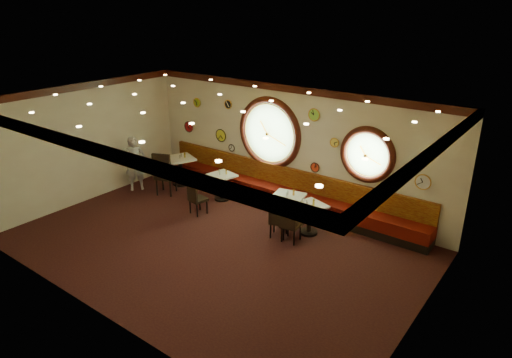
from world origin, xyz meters
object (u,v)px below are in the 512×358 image
object	(u,v)px
condiment_b_salt	(219,171)
condiment_c_salt	(288,193)
chair_c	(278,217)
condiment_c_pepper	(287,194)
table_d	(309,215)
table_c	(287,207)
chair_a	(164,171)
condiment_b_bottle	(226,172)
condiment_a_bottle	(185,155)
condiment_c_bottle	(294,192)
table_a	(180,168)
condiment_a_pepper	(180,157)
waiter	(135,163)
condiment_d_pepper	(307,204)
condiment_d_salt	(307,202)
condiment_b_pepper	(220,173)
condiment_a_salt	(181,155)
table_b	(222,184)
chair_d	(290,220)
condiment_d_bottle	(314,202)
chair_b	(195,195)

from	to	relation	value
condiment_b_salt	condiment_c_salt	distance (m)	2.43
chair_c	condiment_c_pepper	size ratio (longest dim) A/B	5.86
table_d	table_c	bearing A→B (deg)	178.93
table_c	chair_a	distance (m)	3.86
condiment_c_salt	condiment_b_bottle	world-z (taller)	condiment_c_salt
condiment_a_bottle	condiment_c_bottle	world-z (taller)	condiment_a_bottle
chair_a	chair_c	size ratio (longest dim) A/B	1.32
table_a	table_c	distance (m)	4.04
condiment_a_pepper	condiment_a_bottle	world-z (taller)	condiment_a_bottle
condiment_b_salt	waiter	bearing A→B (deg)	-157.31
table_d	condiment_c_salt	size ratio (longest dim) A/B	7.71
condiment_c_pepper	condiment_d_pepper	xyz separation A→B (m)	(0.60, -0.07, -0.07)
chair_c	condiment_c_salt	world-z (taller)	chair_c
table_d	condiment_a_pepper	distance (m)	4.63
condiment_d_salt	condiment_a_pepper	distance (m)	4.53
condiment_a_pepper	waiter	world-z (taller)	waiter
condiment_b_pepper	condiment_d_pepper	world-z (taller)	condiment_d_pepper
table_d	condiment_a_salt	xyz separation A→B (m)	(-4.67, 0.46, 0.44)
condiment_d_salt	condiment_d_pepper	size ratio (longest dim) A/B	1.03
table_b	condiment_d_salt	size ratio (longest dim) A/B	8.71
condiment_a_bottle	chair_a	bearing A→B (deg)	-84.41
condiment_a_pepper	table_d	bearing A→B (deg)	-4.20
chair_a	waiter	size ratio (longest dim) A/B	0.49
chair_a	condiment_a_bottle	world-z (taller)	chair_a
table_d	condiment_d_pepper	size ratio (longest dim) A/B	9.64
chair_d	condiment_b_salt	size ratio (longest dim) A/B	5.78
table_c	condiment_d_bottle	size ratio (longest dim) A/B	5.35
condiment_c_salt	condiment_d_pepper	distance (m)	0.65
condiment_c_salt	condiment_d_bottle	size ratio (longest dim) A/B	0.69
table_c	chair_d	xyz separation A→B (m)	(0.48, -0.65, 0.05)
condiment_a_pepper	condiment_a_salt	bearing A→B (deg)	120.23
table_a	condiment_c_bottle	world-z (taller)	condiment_c_bottle
chair_b	condiment_a_pepper	distance (m)	2.14
waiter	chair_a	bearing A→B (deg)	-42.34
condiment_c_pepper	condiment_d_pepper	bearing A→B (deg)	-6.70
chair_b	condiment_a_bottle	xyz separation A→B (m)	(-1.68, 1.33, 0.38)
condiment_a_salt	waiter	xyz separation A→B (m)	(-0.74, -1.11, -0.11)
chair_d	condiment_d_bottle	xyz separation A→B (m)	(0.22, 0.66, 0.27)
condiment_a_salt	condiment_d_pepper	xyz separation A→B (m)	(4.64, -0.55, -0.12)
condiment_c_pepper	condiment_a_bottle	size ratio (longest dim) A/B	0.68
condiment_b_salt	condiment_c_salt	world-z (taller)	condiment_c_salt
condiment_c_salt	condiment_b_pepper	distance (m)	2.32
condiment_d_pepper	chair_b	bearing A→B (deg)	-164.85
table_c	table_d	distance (m)	0.62
condiment_a_bottle	condiment_a_salt	bearing A→B (deg)	-173.94
condiment_a_pepper	chair_a	bearing A→B (deg)	-78.73
condiment_c_pepper	condiment_d_pepper	size ratio (longest dim) A/B	1.13
table_a	chair_a	xyz separation A→B (m)	(0.20, -0.82, 0.18)
chair_b	condiment_a_salt	distance (m)	2.27
waiter	condiment_c_salt	bearing A→B (deg)	-45.49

